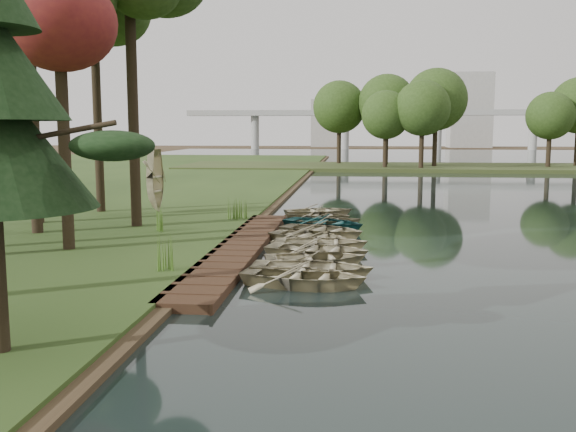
# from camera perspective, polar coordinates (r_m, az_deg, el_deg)

# --- Properties ---
(ground) EXTENTS (300.00, 300.00, 0.00)m
(ground) POSITION_cam_1_polar(r_m,az_deg,el_deg) (23.09, -0.36, -3.37)
(ground) COLOR #3D2F1D
(boardwalk) EXTENTS (1.60, 16.00, 0.30)m
(boardwalk) POSITION_cam_1_polar(r_m,az_deg,el_deg) (23.29, -4.28, -2.91)
(boardwalk) COLOR #362215
(boardwalk) RESTS_ON ground
(peninsula) EXTENTS (50.00, 14.00, 0.45)m
(peninsula) POSITION_cam_1_polar(r_m,az_deg,el_deg) (72.84, 10.38, 4.28)
(peninsula) COLOR #35411D
(peninsula) RESTS_ON ground
(far_trees) EXTENTS (45.60, 5.60, 8.80)m
(far_trees) POSITION_cam_1_polar(r_m,az_deg,el_deg) (72.57, 7.84, 9.22)
(far_trees) COLOR black
(far_trees) RESTS_ON peninsula
(bridge) EXTENTS (95.90, 4.00, 8.60)m
(bridge) POSITION_cam_1_polar(r_m,az_deg,el_deg) (142.87, 10.10, 8.66)
(bridge) COLOR #A5A5A0
(bridge) RESTS_ON ground
(building_a) EXTENTS (10.00, 8.00, 18.00)m
(building_a) POSITION_cam_1_polar(r_m,az_deg,el_deg) (164.88, 15.85, 9.02)
(building_a) COLOR #A5A5A0
(building_a) RESTS_ON ground
(building_b) EXTENTS (8.00, 8.00, 12.00)m
(building_b) POSITION_cam_1_polar(r_m,az_deg,el_deg) (167.69, 3.52, 8.24)
(building_b) COLOR #A5A5A0
(building_b) RESTS_ON ground
(rowboat_0) EXTENTS (3.98, 3.16, 0.74)m
(rowboat_0) POSITION_cam_1_polar(r_m,az_deg,el_deg) (18.08, 1.43, -5.13)
(rowboat_0) COLOR tan
(rowboat_0) RESTS_ON water
(rowboat_1) EXTENTS (3.77, 2.79, 0.76)m
(rowboat_1) POSITION_cam_1_polar(r_m,az_deg,el_deg) (19.06, 2.15, -4.43)
(rowboat_1) COLOR tan
(rowboat_1) RESTS_ON water
(rowboat_2) EXTENTS (3.73, 3.00, 0.69)m
(rowboat_2) POSITION_cam_1_polar(r_m,az_deg,el_deg) (20.69, 2.48, -3.56)
(rowboat_2) COLOR tan
(rowboat_2) RESTS_ON water
(rowboat_3) EXTENTS (4.03, 3.23, 0.74)m
(rowboat_3) POSITION_cam_1_polar(r_m,az_deg,el_deg) (21.97, 2.61, -2.83)
(rowboat_3) COLOR tan
(rowboat_3) RESTS_ON water
(rowboat_4) EXTENTS (3.53, 2.58, 0.71)m
(rowboat_4) POSITION_cam_1_polar(r_m,az_deg,el_deg) (23.43, 2.93, -2.20)
(rowboat_4) COLOR tan
(rowboat_4) RESTS_ON water
(rowboat_5) EXTENTS (3.84, 3.35, 0.66)m
(rowboat_5) POSITION_cam_1_polar(r_m,az_deg,el_deg) (25.01, 1.84, -1.62)
(rowboat_5) COLOR tan
(rowboat_5) RESTS_ON water
(rowboat_6) EXTENTS (4.29, 3.74, 0.74)m
(rowboat_6) POSITION_cam_1_polar(r_m,az_deg,el_deg) (26.27, 3.04, -1.09)
(rowboat_6) COLOR tan
(rowboat_6) RESTS_ON water
(rowboat_7) EXTENTS (4.45, 3.91, 0.77)m
(rowboat_7) POSITION_cam_1_polar(r_m,az_deg,el_deg) (28.16, 3.22, -0.47)
(rowboat_7) COLOR #276C6C
(rowboat_7) RESTS_ON water
(rowboat_8) EXTENTS (3.41, 2.69, 0.64)m
(rowboat_8) POSITION_cam_1_polar(r_m,az_deg,el_deg) (29.35, 3.55, -0.27)
(rowboat_8) COLOR tan
(rowboat_8) RESTS_ON water
(rowboat_9) EXTENTS (3.49, 2.81, 0.64)m
(rowboat_9) POSITION_cam_1_polar(r_m,az_deg,el_deg) (31.02, 2.76, 0.18)
(rowboat_9) COLOR tan
(rowboat_9) RESTS_ON water
(rowboat_10) EXTENTS (4.13, 3.52, 0.72)m
(rowboat_10) POSITION_cam_1_polar(r_m,az_deg,el_deg) (32.28, 2.81, 0.55)
(rowboat_10) COLOR tan
(rowboat_10) RESTS_ON water
(stored_rowboat) EXTENTS (3.31, 2.47, 0.66)m
(stored_rowboat) POSITION_cam_1_polar(r_m,az_deg,el_deg) (32.56, -11.53, 0.84)
(stored_rowboat) COLOR tan
(stored_rowboat) RESTS_ON bank
(tree_2) EXTENTS (4.58, 4.58, 10.31)m
(tree_2) POSITION_cam_1_polar(r_m,az_deg,el_deg) (23.69, -19.79, 17.37)
(tree_2) COLOR black
(tree_2) RESTS_ON bank
(tree_6) EXTENTS (4.18, 4.18, 11.29)m
(tree_6) POSITION_cam_1_polar(r_m,az_deg,el_deg) (34.10, -16.89, 16.24)
(tree_6) COLOR black
(tree_6) RESTS_ON bank
(reeds_0) EXTENTS (0.60, 0.60, 1.10)m
(reeds_0) POSITION_cam_1_polar(r_m,az_deg,el_deg) (19.32, -10.59, -3.12)
(reeds_0) COLOR #3F661E
(reeds_0) RESTS_ON bank
(reeds_1) EXTENTS (0.60, 0.60, 1.12)m
(reeds_1) POSITION_cam_1_polar(r_m,az_deg,el_deg) (26.68, -11.48, -0.14)
(reeds_1) COLOR #3F661E
(reeds_1) RESTS_ON bank
(reeds_2) EXTENTS (0.60, 0.60, 1.00)m
(reeds_2) POSITION_cam_1_polar(r_m,az_deg,el_deg) (29.80, -4.92, 0.67)
(reeds_2) COLOR #3F661E
(reeds_2) RESTS_ON bank
(reeds_3) EXTENTS (0.60, 0.60, 0.88)m
(reeds_3) POSITION_cam_1_polar(r_m,az_deg,el_deg) (30.01, -4.12, 0.62)
(reeds_3) COLOR #3F661E
(reeds_3) RESTS_ON bank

